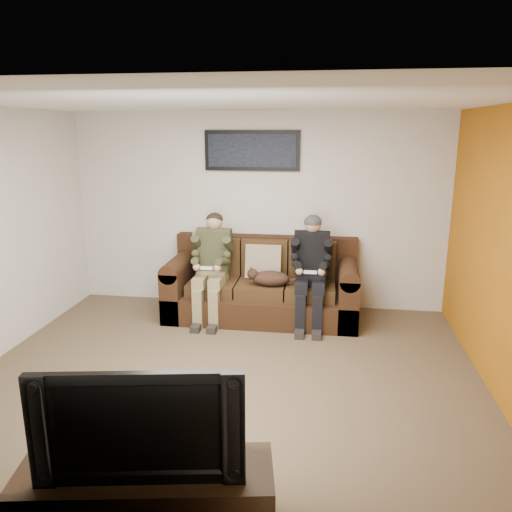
% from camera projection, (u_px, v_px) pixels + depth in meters
% --- Properties ---
extents(floor, '(5.00, 5.00, 0.00)m').
position_uv_depth(floor, '(225.00, 380.00, 4.86)').
color(floor, brown).
rests_on(floor, ground).
extents(ceiling, '(5.00, 5.00, 0.00)m').
position_uv_depth(ceiling, '(221.00, 102.00, 4.22)').
color(ceiling, silver).
rests_on(ceiling, ground).
extents(wall_back, '(5.00, 0.00, 5.00)m').
position_uv_depth(wall_back, '(258.00, 211.00, 6.70)').
color(wall_back, beige).
rests_on(wall_back, ground).
extents(wall_front, '(5.00, 0.00, 5.00)m').
position_uv_depth(wall_front, '(126.00, 362.00, 2.38)').
color(wall_front, beige).
rests_on(wall_front, ground).
extents(sofa, '(2.42, 1.04, 0.99)m').
position_uv_depth(sofa, '(263.00, 287.00, 6.51)').
color(sofa, '#321C0F').
rests_on(sofa, ground).
extents(throw_pillow, '(0.46, 0.22, 0.46)m').
position_uv_depth(throw_pillow, '(264.00, 261.00, 6.47)').
color(throw_pillow, '#9B8665').
rests_on(throw_pillow, sofa).
extents(throw_blanket, '(0.49, 0.24, 0.09)m').
position_uv_depth(throw_blanket, '(212.00, 234.00, 6.75)').
color(throw_blanket, tan).
rests_on(throw_blanket, sofa).
extents(person_left, '(0.51, 0.87, 1.34)m').
position_uv_depth(person_left, '(212.00, 260.00, 6.31)').
color(person_left, '#897D56').
rests_on(person_left, sofa).
extents(person_right, '(0.51, 0.86, 1.35)m').
position_uv_depth(person_right, '(311.00, 264.00, 6.13)').
color(person_right, black).
rests_on(person_right, sofa).
extents(cat, '(0.66, 0.26, 0.24)m').
position_uv_depth(cat, '(269.00, 278.00, 6.17)').
color(cat, '#44291B').
rests_on(cat, sofa).
extents(framed_poster, '(1.25, 0.05, 0.52)m').
position_uv_depth(framed_poster, '(252.00, 151.00, 6.47)').
color(framed_poster, black).
rests_on(framed_poster, wall_back).
extents(tv_stand, '(1.55, 0.73, 0.47)m').
position_uv_depth(tv_stand, '(147.00, 503.00, 2.94)').
color(tv_stand, black).
rests_on(tv_stand, ground).
extents(television, '(1.18, 0.35, 0.67)m').
position_uv_depth(television, '(142.00, 418.00, 2.80)').
color(television, black).
rests_on(television, tv_stand).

